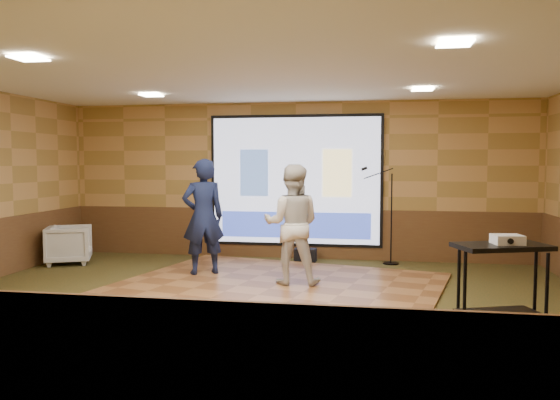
% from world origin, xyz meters
% --- Properties ---
extents(ground, '(9.00, 9.00, 0.00)m').
position_xyz_m(ground, '(0.00, 0.00, 0.00)').
color(ground, '#283417').
rests_on(ground, ground).
extents(room_shell, '(9.04, 7.04, 3.02)m').
position_xyz_m(room_shell, '(0.00, 0.00, 2.09)').
color(room_shell, tan).
rests_on(room_shell, ground).
extents(wainscot_back, '(9.00, 0.04, 0.95)m').
position_xyz_m(wainscot_back, '(0.00, 3.48, 0.47)').
color(wainscot_back, '#55321C').
rests_on(wainscot_back, ground).
extents(wainscot_front, '(9.00, 0.04, 0.95)m').
position_xyz_m(wainscot_front, '(0.00, -3.48, 0.47)').
color(wainscot_front, '#55321C').
rests_on(wainscot_front, ground).
extents(projector_screen, '(3.32, 0.06, 2.52)m').
position_xyz_m(projector_screen, '(0.00, 3.44, 1.47)').
color(projector_screen, black).
rests_on(projector_screen, room_shell).
extents(downlight_nw, '(0.32, 0.32, 0.02)m').
position_xyz_m(downlight_nw, '(-2.20, 1.80, 2.97)').
color(downlight_nw, '#FFE5BF').
rests_on(downlight_nw, room_shell).
extents(downlight_ne, '(0.32, 0.32, 0.02)m').
position_xyz_m(downlight_ne, '(2.20, 1.80, 2.97)').
color(downlight_ne, '#FFE5BF').
rests_on(downlight_ne, room_shell).
extents(downlight_sw, '(0.32, 0.32, 0.02)m').
position_xyz_m(downlight_sw, '(-2.20, -1.50, 2.97)').
color(downlight_sw, '#FFE5BF').
rests_on(downlight_sw, room_shell).
extents(downlight_se, '(0.32, 0.32, 0.02)m').
position_xyz_m(downlight_se, '(2.20, -1.50, 2.97)').
color(downlight_se, '#FFE5BF').
rests_on(downlight_se, room_shell).
extents(dance_floor, '(5.32, 4.50, 0.03)m').
position_xyz_m(dance_floor, '(0.09, 1.10, 0.02)').
color(dance_floor, '#966337').
rests_on(dance_floor, ground).
extents(player_left, '(0.82, 0.72, 1.88)m').
position_xyz_m(player_left, '(-1.26, 1.60, 0.97)').
color(player_left, '#141C3F').
rests_on(player_left, dance_floor).
extents(player_right, '(0.90, 0.72, 1.79)m').
position_xyz_m(player_right, '(0.28, 1.13, 0.93)').
color(player_right, beige).
rests_on(player_right, dance_floor).
extents(av_table, '(0.95, 0.50, 1.00)m').
position_xyz_m(av_table, '(2.81, -0.90, 0.70)').
color(av_table, black).
rests_on(av_table, ground).
extents(projector, '(0.33, 0.29, 0.10)m').
position_xyz_m(projector, '(2.86, -0.89, 1.05)').
color(projector, silver).
rests_on(projector, av_table).
extents(mic_stand, '(0.70, 0.29, 1.78)m').
position_xyz_m(mic_stand, '(1.75, 3.15, 0.49)').
color(mic_stand, black).
rests_on(mic_stand, ground).
extents(banquet_chair, '(1.01, 1.00, 0.70)m').
position_xyz_m(banquet_chair, '(-4.00, 2.20, 0.35)').
color(banquet_chair, gray).
rests_on(banquet_chair, ground).
extents(duffel_bag, '(0.41, 0.28, 0.25)m').
position_xyz_m(duffel_bag, '(0.24, 3.12, 0.12)').
color(duffel_bag, black).
rests_on(duffel_bag, ground).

